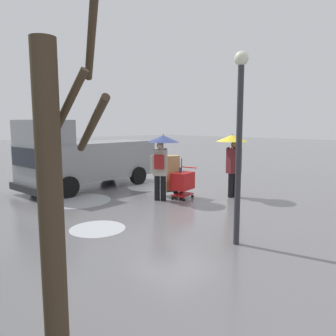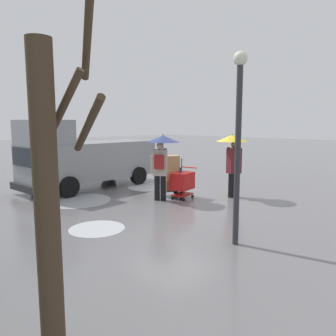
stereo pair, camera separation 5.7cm
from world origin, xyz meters
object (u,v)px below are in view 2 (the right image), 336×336
at_px(hand_dolly_boxes, 171,174).
at_px(bare_tree_near, 51,200).
at_px(street_lamp, 238,129).
at_px(pedestrian_black_side, 233,151).
at_px(cargo_van_parked_right, 85,158).
at_px(shopping_cart_vendor, 183,182).
at_px(pedestrian_pink_side, 162,152).

distance_m(hand_dolly_boxes, bare_tree_near, 8.10).
bearing_deg(street_lamp, bare_tree_near, 98.60).
height_order(hand_dolly_boxes, pedestrian_black_side, pedestrian_black_side).
distance_m(cargo_van_parked_right, bare_tree_near, 9.68).
bearing_deg(cargo_van_parked_right, shopping_cart_vendor, -161.83).
height_order(pedestrian_pink_side, pedestrian_black_side, same).
xyz_separation_m(shopping_cart_vendor, bare_tree_near, (-4.22, 6.51, 1.18)).
bearing_deg(shopping_cart_vendor, cargo_van_parked_right, 18.17).
xyz_separation_m(shopping_cart_vendor, pedestrian_black_side, (-1.04, -1.33, 1.02)).
bearing_deg(street_lamp, cargo_van_parked_right, -7.72).
bearing_deg(cargo_van_parked_right, bare_tree_near, 147.26).
relative_size(pedestrian_black_side, street_lamp, 0.56).
height_order(shopping_cart_vendor, bare_tree_near, bare_tree_near).
xyz_separation_m(cargo_van_parked_right, bare_tree_near, (-8.13, 5.23, 0.57)).
distance_m(cargo_van_parked_right, pedestrian_black_side, 5.61).
distance_m(shopping_cart_vendor, pedestrian_black_side, 1.97).
relative_size(hand_dolly_boxes, street_lamp, 0.36).
relative_size(pedestrian_pink_side, bare_tree_near, 0.55).
distance_m(pedestrian_pink_side, bare_tree_near, 7.39).
height_order(hand_dolly_boxes, bare_tree_near, bare_tree_near).
relative_size(shopping_cart_vendor, hand_dolly_boxes, 0.74).
bearing_deg(shopping_cart_vendor, street_lamp, 147.28).
xyz_separation_m(cargo_van_parked_right, shopping_cart_vendor, (-3.91, -1.28, -0.61)).
xyz_separation_m(shopping_cart_vendor, pedestrian_pink_side, (0.31, 0.67, 1.00)).
bearing_deg(hand_dolly_boxes, bare_tree_near, 126.13).
relative_size(hand_dolly_boxes, bare_tree_near, 0.36).
height_order(shopping_cart_vendor, hand_dolly_boxes, hand_dolly_boxes).
bearing_deg(cargo_van_parked_right, hand_dolly_boxes, -159.41).
relative_size(pedestrian_black_side, bare_tree_near, 0.55).
height_order(pedestrian_pink_side, bare_tree_near, bare_tree_near).
xyz_separation_m(pedestrian_pink_side, street_lamp, (-3.88, 1.63, 0.80)).
xyz_separation_m(cargo_van_parked_right, street_lamp, (-7.49, 1.02, 1.19)).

